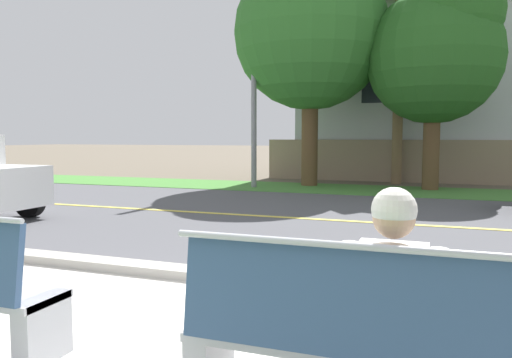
% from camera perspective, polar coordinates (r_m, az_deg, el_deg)
% --- Properties ---
extents(ground_plane, '(140.00, 140.00, 0.00)m').
position_cam_1_polar(ground_plane, '(10.52, 10.00, -3.41)').
color(ground_plane, '#665B4C').
extents(curb_edge, '(44.00, 0.30, 0.11)m').
position_cam_1_polar(curb_edge, '(5.15, -1.33, -11.41)').
color(curb_edge, '#ADA89E').
rests_on(curb_edge, ground_plane).
extents(street_asphalt, '(52.00, 8.00, 0.01)m').
position_cam_1_polar(street_asphalt, '(9.06, 8.33, -4.68)').
color(street_asphalt, '#515156').
rests_on(street_asphalt, ground_plane).
extents(road_centre_line, '(48.00, 0.14, 0.01)m').
position_cam_1_polar(road_centre_line, '(9.06, 8.33, -4.65)').
color(road_centre_line, '#E0CC4C').
rests_on(road_centre_line, ground_plane).
extents(far_verge_grass, '(48.00, 2.80, 0.02)m').
position_cam_1_polar(far_verge_grass, '(14.33, 12.73, -1.23)').
color(far_verge_grass, '#478438').
rests_on(far_verge_grass, ground_plane).
extents(bench_right, '(1.96, 0.48, 1.01)m').
position_cam_1_polar(bench_right, '(2.67, 12.86, -18.16)').
color(bench_right, '#9EA0A8').
rests_on(bench_right, ground_plane).
extents(seated_person_white, '(0.52, 0.68, 1.25)m').
position_cam_1_polar(seated_person_white, '(2.74, 15.48, -12.77)').
color(seated_person_white, '#47382D').
rests_on(seated_person_white, ground_plane).
extents(streetlamp, '(0.24, 2.10, 7.45)m').
position_cam_1_polar(streetlamp, '(15.08, 0.01, 15.31)').
color(streetlamp, gray).
rests_on(streetlamp, ground_plane).
extents(shade_tree_far_left, '(4.61, 4.61, 7.60)m').
position_cam_1_polar(shade_tree_far_left, '(15.55, 6.75, 17.62)').
color(shade_tree_far_left, brown).
rests_on(shade_tree_far_left, ground_plane).
extents(shade_tree_left, '(3.71, 3.71, 6.13)m').
position_cam_1_polar(shade_tree_left, '(14.95, 20.20, 14.12)').
color(shade_tree_left, brown).
rests_on(shade_tree_left, ground_plane).
extents(garden_wall, '(13.00, 0.36, 1.40)m').
position_cam_1_polar(garden_wall, '(17.17, 22.76, 1.82)').
color(garden_wall, gray).
rests_on(garden_wall, ground_plane).
extents(house_across_street, '(11.30, 6.91, 6.56)m').
position_cam_1_polar(house_across_street, '(20.42, 21.56, 9.66)').
color(house_across_street, '#B7BCC1').
rests_on(house_across_street, ground_plane).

